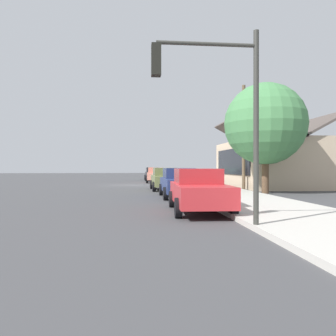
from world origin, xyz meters
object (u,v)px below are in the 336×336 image
car_olive (165,179)px  car_navy (179,182)px  car_silver (162,176)px  car_cherry (199,189)px  car_coral (156,175)px  traffic_light_main (216,96)px  utility_pole_wooden (244,135)px  car_charcoal (153,174)px  shade_tree (265,124)px  fire_hydrant_red (205,189)px  car_seafoam (153,173)px

car_olive → car_navy: 5.80m
car_silver → car_cherry: size_ratio=0.99×
car_coral → car_navy: (17.25, 0.21, 0.00)m
car_silver → traffic_light_main: traffic_light_main is taller
car_coral → utility_pole_wooden: (12.00, 5.56, 3.11)m
car_charcoal → car_navy: 23.01m
shade_tree → car_silver: bearing=-148.7°
car_charcoal → traffic_light_main: traffic_light_main is taller
car_olive → car_cherry: bearing=0.5°
utility_pole_wooden → car_cherry: bearing=-25.9°
car_cherry → fire_hydrant_red: bearing=167.7°
car_silver → car_seafoam: bearing=-177.0°
car_coral → fire_hydrant_red: (17.70, 1.56, -0.32)m
traffic_light_main → utility_pole_wooden: (-14.93, 5.66, 0.44)m
car_coral → shade_tree: (15.12, 5.91, 3.51)m
car_seafoam → car_navy: size_ratio=0.97×
car_olive → car_navy: bearing=1.9°
car_cherry → car_silver: bearing=-178.0°
car_coral → car_cherry: size_ratio=0.94×
car_navy → shade_tree: bearing=110.8°
car_coral → utility_pole_wooden: size_ratio=0.60×
car_olive → shade_tree: shade_tree is taller
car_seafoam → car_olive: size_ratio=1.01×
car_charcoal → car_cherry: 28.82m
car_olive → traffic_light_main: bearing=-0.8°
car_silver → shade_tree: shade_tree is taller
car_olive → shade_tree: 7.82m
fire_hydrant_red → car_coral: bearing=-175.0°
car_seafoam → car_navy: bearing=3.3°
car_seafoam → car_charcoal: size_ratio=0.94×
car_navy → shade_tree: shade_tree is taller
car_silver → car_olive: bearing=0.5°
car_coral → utility_pole_wooden: 13.59m
car_silver → fire_hydrant_red: bearing=9.4°
fire_hydrant_red → shade_tree: bearing=120.6°
car_silver → traffic_light_main: 21.35m
car_cherry → shade_tree: (-7.95, 5.73, 3.51)m
car_charcoal → car_silver: same height
car_silver → utility_pole_wooden: size_ratio=0.64×
car_silver → car_navy: size_ratio=1.01×
car_seafoam → fire_hydrant_red: size_ratio=6.49×
car_seafoam → traffic_light_main: 38.24m
car_olive → traffic_light_main: traffic_light_main is taller
car_silver → car_olive: size_ratio=1.05×
car_seafoam → car_cherry: same height
car_seafoam → car_olive: same height
car_silver → shade_tree: 11.51m
car_charcoal → car_coral: bearing=0.0°
car_coral → car_navy: same height
car_navy → traffic_light_main: (9.68, -0.32, 2.68)m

